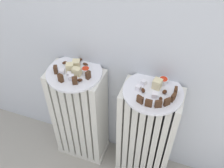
% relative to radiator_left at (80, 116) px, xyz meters
% --- Properties ---
extents(radiator_left, '(0.30, 0.17, 0.66)m').
position_rel_radiator_left_xyz_m(radiator_left, '(0.00, 0.00, 0.00)').
color(radiator_left, silver).
rests_on(radiator_left, ground_plane).
extents(radiator_right, '(0.30, 0.17, 0.66)m').
position_rel_radiator_left_xyz_m(radiator_right, '(0.40, 0.00, 0.00)').
color(radiator_right, silver).
rests_on(radiator_right, ground_plane).
extents(plate_left, '(0.28, 0.28, 0.01)m').
position_rel_radiator_left_xyz_m(plate_left, '(-0.00, 0.00, 0.34)').
color(plate_left, white).
rests_on(plate_left, radiator_left).
extents(plate_right, '(0.28, 0.28, 0.01)m').
position_rel_radiator_left_xyz_m(plate_right, '(0.40, 0.00, 0.34)').
color(plate_right, white).
rests_on(plate_right, radiator_right).
extents(dark_cake_slice_left_0, '(0.03, 0.03, 0.04)m').
position_rel_radiator_left_xyz_m(dark_cake_slice_left_0, '(-0.08, -0.04, 0.37)').
color(dark_cake_slice_left_0, '#472B19').
rests_on(dark_cake_slice_left_0, plate_left).
extents(dark_cake_slice_left_1, '(0.03, 0.02, 0.04)m').
position_rel_radiator_left_xyz_m(dark_cake_slice_left_1, '(-0.03, -0.08, 0.37)').
color(dark_cake_slice_left_1, '#472B19').
rests_on(dark_cake_slice_left_1, plate_left).
extents(dark_cake_slice_left_2, '(0.03, 0.03, 0.04)m').
position_rel_radiator_left_xyz_m(dark_cake_slice_left_2, '(0.04, -0.08, 0.37)').
color(dark_cake_slice_left_2, '#472B19').
rests_on(dark_cake_slice_left_2, plate_left).
extents(dark_cake_slice_left_3, '(0.02, 0.03, 0.04)m').
position_rel_radiator_left_xyz_m(dark_cake_slice_left_3, '(0.09, -0.02, 0.37)').
color(dark_cake_slice_left_3, '#472B19').
rests_on(dark_cake_slice_left_3, plate_left).
extents(marble_cake_slice_left_0, '(0.05, 0.04, 0.04)m').
position_rel_radiator_left_xyz_m(marble_cake_slice_left_0, '(-0.02, 0.00, 0.37)').
color(marble_cake_slice_left_0, beige).
rests_on(marble_cake_slice_left_0, plate_left).
extents(marble_cake_slice_left_1, '(0.05, 0.05, 0.04)m').
position_rel_radiator_left_xyz_m(marble_cake_slice_left_1, '(-0.00, 0.04, 0.37)').
color(marble_cake_slice_left_1, beige).
rests_on(marble_cake_slice_left_1, plate_left).
extents(marble_cake_slice_left_2, '(0.04, 0.03, 0.04)m').
position_rel_radiator_left_xyz_m(marble_cake_slice_left_2, '(0.02, -0.01, 0.37)').
color(marble_cake_slice_left_2, beige).
rests_on(marble_cake_slice_left_2, plate_left).
extents(turkish_delight_left_0, '(0.03, 0.03, 0.02)m').
position_rel_radiator_left_xyz_m(turkish_delight_left_0, '(-0.05, -0.03, 0.36)').
color(turkish_delight_left_0, white).
rests_on(turkish_delight_left_0, plate_left).
extents(turkish_delight_left_1, '(0.03, 0.03, 0.02)m').
position_rel_radiator_left_xyz_m(turkish_delight_left_1, '(-0.01, -0.03, 0.36)').
color(turkish_delight_left_1, white).
rests_on(turkish_delight_left_1, plate_left).
extents(turkish_delight_left_2, '(0.03, 0.03, 0.02)m').
position_rel_radiator_left_xyz_m(turkish_delight_left_2, '(0.01, -0.05, 0.36)').
color(turkish_delight_left_2, white).
rests_on(turkish_delight_left_2, plate_left).
extents(medjool_date_left_0, '(0.03, 0.03, 0.01)m').
position_rel_radiator_left_xyz_m(medjool_date_left_0, '(0.06, -0.05, 0.35)').
color(medjool_date_left_0, '#3D1E0F').
rests_on(medjool_date_left_0, plate_left).
extents(medjool_date_left_1, '(0.03, 0.03, 0.01)m').
position_rel_radiator_left_xyz_m(medjool_date_left_1, '(-0.07, 0.04, 0.35)').
color(medjool_date_left_1, '#3D1E0F').
rests_on(medjool_date_left_1, plate_left).
extents(medjool_date_left_2, '(0.03, 0.02, 0.02)m').
position_rel_radiator_left_xyz_m(medjool_date_left_2, '(0.03, 0.06, 0.35)').
color(medjool_date_left_2, '#3D1E0F').
rests_on(medjool_date_left_2, plate_left).
extents(medjool_date_left_3, '(0.03, 0.03, 0.02)m').
position_rel_radiator_left_xyz_m(medjool_date_left_3, '(-0.01, 0.09, 0.35)').
color(medjool_date_left_3, '#3D1E0F').
rests_on(medjool_date_left_3, plate_left).
extents(jam_bowl_left, '(0.04, 0.04, 0.02)m').
position_rel_radiator_left_xyz_m(jam_bowl_left, '(0.06, 0.02, 0.36)').
color(jam_bowl_left, white).
rests_on(jam_bowl_left, plate_left).
extents(dark_cake_slice_right_0, '(0.03, 0.02, 0.04)m').
position_rel_radiator_left_xyz_m(dark_cake_slice_right_0, '(0.36, -0.09, 0.36)').
color(dark_cake_slice_right_0, '#472B19').
rests_on(dark_cake_slice_right_0, plate_right).
extents(dark_cake_slice_right_1, '(0.03, 0.01, 0.04)m').
position_rel_radiator_left_xyz_m(dark_cake_slice_right_1, '(0.40, -0.10, 0.36)').
color(dark_cake_slice_right_1, '#472B19').
rests_on(dark_cake_slice_right_1, plate_right).
extents(dark_cake_slice_right_2, '(0.03, 0.02, 0.04)m').
position_rel_radiator_left_xyz_m(dark_cake_slice_right_2, '(0.44, -0.09, 0.36)').
color(dark_cake_slice_right_2, '#472B19').
rests_on(dark_cake_slice_right_2, plate_right).
extents(dark_cake_slice_right_3, '(0.03, 0.03, 0.04)m').
position_rel_radiator_left_xyz_m(dark_cake_slice_right_3, '(0.47, -0.06, 0.36)').
color(dark_cake_slice_right_3, '#472B19').
rests_on(dark_cake_slice_right_3, plate_right).
extents(dark_cake_slice_right_4, '(0.02, 0.03, 0.04)m').
position_rel_radiator_left_xyz_m(dark_cake_slice_right_4, '(0.49, -0.03, 0.36)').
color(dark_cake_slice_right_4, '#472B19').
rests_on(dark_cake_slice_right_4, plate_right).
extents(dark_cake_slice_right_5, '(0.02, 0.03, 0.04)m').
position_rel_radiator_left_xyz_m(dark_cake_slice_right_5, '(0.49, 0.01, 0.36)').
color(dark_cake_slice_right_5, '#472B19').
rests_on(dark_cake_slice_right_5, plate_right).
extents(marble_cake_slice_right_0, '(0.04, 0.04, 0.05)m').
position_rel_radiator_left_xyz_m(marble_cake_slice_right_0, '(0.41, 0.03, 0.37)').
color(marble_cake_slice_right_0, beige).
rests_on(marble_cake_slice_right_0, plate_right).
extents(turkish_delight_right_0, '(0.03, 0.03, 0.02)m').
position_rel_radiator_left_xyz_m(turkish_delight_right_0, '(0.41, -0.04, 0.36)').
color(turkish_delight_right_0, white).
rests_on(turkish_delight_right_0, plate_right).
extents(turkish_delight_right_1, '(0.03, 0.03, 0.02)m').
position_rel_radiator_left_xyz_m(turkish_delight_right_1, '(0.34, 0.03, 0.36)').
color(turkish_delight_right_1, white).
rests_on(turkish_delight_right_1, plate_right).
extents(turkish_delight_right_2, '(0.03, 0.03, 0.02)m').
position_rel_radiator_left_xyz_m(turkish_delight_right_2, '(0.33, -0.01, 0.36)').
color(turkish_delight_right_2, white).
rests_on(turkish_delight_right_2, plate_right).
extents(medjool_date_right_0, '(0.03, 0.03, 0.02)m').
position_rel_radiator_left_xyz_m(medjool_date_right_0, '(0.39, 0.06, 0.35)').
color(medjool_date_right_0, '#3D1E0F').
rests_on(medjool_date_right_0, plate_right).
extents(medjool_date_right_1, '(0.03, 0.03, 0.02)m').
position_rel_radiator_left_xyz_m(medjool_date_right_1, '(0.45, 0.00, 0.35)').
color(medjool_date_right_1, '#3D1E0F').
rests_on(medjool_date_right_1, plate_right).
extents(medjool_date_right_2, '(0.02, 0.03, 0.02)m').
position_rel_radiator_left_xyz_m(medjool_date_right_2, '(0.44, -0.05, 0.35)').
color(medjool_date_right_2, '#3D1E0F').
rests_on(medjool_date_right_2, plate_right).
extents(medjool_date_right_3, '(0.03, 0.03, 0.02)m').
position_rel_radiator_left_xyz_m(medjool_date_right_3, '(0.35, -0.02, 0.35)').
color(medjool_date_right_3, '#3D1E0F').
rests_on(medjool_date_right_3, plate_right).
extents(jam_bowl_right, '(0.05, 0.05, 0.03)m').
position_rel_radiator_left_xyz_m(jam_bowl_right, '(0.43, 0.07, 0.36)').
color(jam_bowl_right, white).
rests_on(jam_bowl_right, plate_right).
extents(fork, '(0.06, 0.09, 0.00)m').
position_rel_radiator_left_xyz_m(fork, '(-0.03, 0.01, 0.35)').
color(fork, silver).
rests_on(fork, plate_left).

